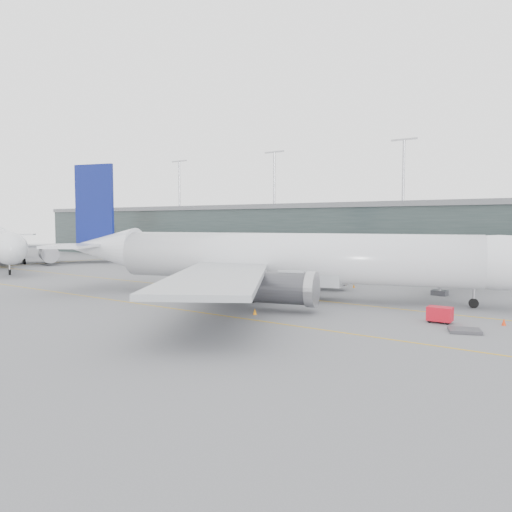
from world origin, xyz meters
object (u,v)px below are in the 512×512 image
Objects in this scene: second_aircraft at (2,244)px; jet_bridge at (469,255)px; main_aircraft at (285,258)px; gse_cart at (440,314)px.

jet_bridge is at bearing 39.41° from second_aircraft.
main_aircraft is 82.71m from second_aircraft.
jet_bridge is 104.06m from second_aircraft.
second_aircraft is at bearing 162.29° from main_aircraft.
second_aircraft is (-82.67, 2.79, -0.19)m from main_aircraft.
gse_cart is at bearing 20.11° from second_aircraft.
jet_bridge is (17.85, 29.72, -0.41)m from main_aircraft.
jet_bridge is 0.70× the size of second_aircraft.
gse_cart is (22.70, -5.14, -4.64)m from main_aircraft.
main_aircraft is at bearing -115.82° from jet_bridge.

